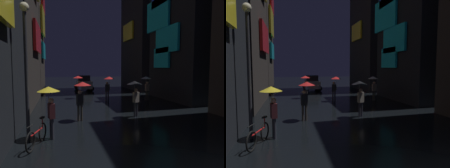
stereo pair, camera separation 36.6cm
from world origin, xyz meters
TOP-DOWN VIEW (x-y plane):
  - building_left_far at (-7.47, 21.53)m, footprint 4.25×7.05m
  - building_right_mid at (7.46, 12.56)m, footprint 4.25×7.24m
  - pedestrian_foreground_right_black at (0.49, 7.53)m, footprint 0.90×0.90m
  - pedestrian_foreground_left_clear at (3.64, 12.77)m, footprint 0.90×0.90m
  - pedestrian_far_right_yellow at (-4.16, 5.13)m, footprint 0.90×0.90m
  - pedestrian_midstreet_centre_red at (-1.98, 15.50)m, footprint 0.90×0.90m
  - pedestrian_near_crossing_red at (0.36, 13.28)m, footprint 0.90×0.90m
  - pedestrian_midstreet_left_red at (-2.59, 7.55)m, footprint 0.90×0.90m
  - bicycle_parked_at_storefront at (-4.60, 4.39)m, footprint 0.59×1.76m
  - car_distant at (-0.65, 22.30)m, footprint 2.31×4.18m
  - streetlamp_left_near at (-5.00, 5.18)m, footprint 0.36×0.36m

SIDE VIEW (x-z plane):
  - bicycle_parked_at_storefront at x=-4.60m, z-range -0.09..0.87m
  - car_distant at x=-0.65m, z-range -0.03..1.89m
  - pedestrian_foreground_right_black at x=0.49m, z-range 0.61..2.73m
  - pedestrian_foreground_left_clear at x=3.64m, z-range 0.61..2.73m
  - pedestrian_far_right_yellow at x=-4.16m, z-range 0.61..2.73m
  - pedestrian_midstreet_centre_red at x=-1.98m, z-range 0.61..2.73m
  - pedestrian_near_crossing_red at x=0.36m, z-range 0.61..2.73m
  - pedestrian_midstreet_left_red at x=-2.59m, z-range 0.61..2.73m
  - streetlamp_left_near at x=-5.00m, z-range 0.68..6.05m
  - building_right_mid at x=7.46m, z-range 0.01..12.54m
  - building_left_far at x=-7.47m, z-range 0.01..15.11m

